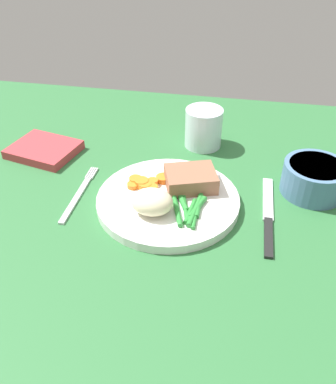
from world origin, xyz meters
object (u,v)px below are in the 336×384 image
Objects in this scene: napkin at (44,150)px; dinner_plate at (168,200)px; fork at (79,194)px; meat_portion at (191,179)px; salad_bowl at (314,177)px; water_glass at (203,130)px; knife at (268,216)px.

dinner_plate is at bearing -22.83° from napkin.
dinner_plate is 15.97cm from fork.
meat_portion is 21.64cm from salad_bowl.
water_glass is at bearing 16.84° from napkin.
water_glass is 32.89cm from napkin.
knife is (16.84, -0.29, -0.60)cm from dinner_plate.
dinner_plate is at bearing 175.80° from knife.
fork is at bearing -131.96° from water_glass.
water_glass reaches higher than napkin.
meat_portion is at bearing -90.44° from water_glass.
knife is at bearing -16.82° from meat_portion.
meat_portion is at bearing -167.70° from salad_bowl.
meat_portion is 32.32cm from napkin.
meat_portion reaches higher than napkin.
salad_bowl is 0.87× the size of napkin.
meat_portion is 0.67× the size of napkin.
fork is 29.14cm from water_glass.
meat_portion is 17.46cm from water_glass.
meat_portion is 14.47cm from knife.
water_glass reaches higher than meat_portion.
napkin reaches higher than dinner_plate.
napkin is at bearing -163.16° from water_glass.
water_glass reaches higher than fork.
water_glass is at bearing 80.91° from dinner_plate.
fork is at bearing -168.03° from meat_portion.
knife is at bearing 1.60° from fork.
water_glass is (3.41, 21.27, 2.67)cm from dinner_plate.
dinner_plate is 16.86cm from knife.
napkin is (-12.03, 12.03, 0.68)cm from fork.
salad_bowl is at bearing -31.45° from water_glass.
meat_portion reaches higher than dinner_plate.
knife is at bearing -0.97° from dinner_plate.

